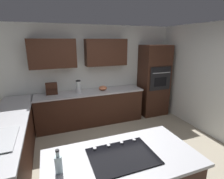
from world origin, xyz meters
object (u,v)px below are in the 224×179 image
(mixing_bowl, at_px, (103,88))
(oil_bottle, at_px, (58,164))
(wall_oven, at_px, (154,81))
(blender, at_px, (78,87))
(spice_rack, at_px, (52,89))
(cooktop, at_px, (122,156))

(mixing_bowl, height_order, oil_bottle, oil_bottle)
(wall_oven, xyz_separation_m, mixing_bowl, (1.60, -0.01, -0.08))
(blender, relative_size, spice_rack, 1.08)
(wall_oven, height_order, spice_rack, wall_oven)
(wall_oven, relative_size, cooktop, 2.73)
(cooktop, xyz_separation_m, spice_rack, (0.67, -2.81, 0.14))
(spice_rack, distance_m, oil_bottle, 2.81)
(blender, bearing_deg, mixing_bowl, 180.00)
(cooktop, bearing_deg, mixing_bowl, -103.04)
(spice_rack, height_order, oil_bottle, spice_rack)
(cooktop, distance_m, spice_rack, 2.89)
(cooktop, xyz_separation_m, oil_bottle, (0.71, 0.01, 0.10))
(blender, xyz_separation_m, mixing_bowl, (-0.65, 0.00, -0.08))
(wall_oven, distance_m, oil_bottle, 4.01)
(cooktop, height_order, oil_bottle, oil_bottle)
(mixing_bowl, bearing_deg, cooktop, 76.96)
(oil_bottle, bearing_deg, wall_oven, -137.12)
(spice_rack, relative_size, oil_bottle, 1.14)
(cooktop, xyz_separation_m, blender, (0.02, -2.73, 0.13))
(cooktop, relative_size, blender, 2.32)
(blender, height_order, mixing_bowl, blender)
(blender, bearing_deg, oil_bottle, 75.87)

